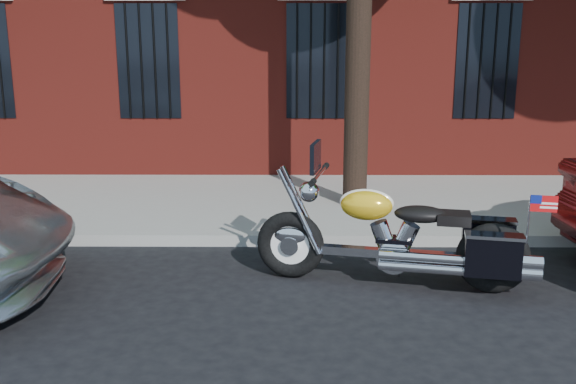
{
  "coord_description": "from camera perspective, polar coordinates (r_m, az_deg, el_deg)",
  "views": [
    {
      "loc": [
        -0.44,
        -6.51,
        2.58
      ],
      "look_at": [
        -0.49,
        0.8,
        0.84
      ],
      "focal_mm": 40.0,
      "sensor_mm": 36.0,
      "label": 1
    }
  ],
  "objects": [
    {
      "name": "ground",
      "position": [
        7.02,
        4.03,
        -8.22
      ],
      "size": [
        120.0,
        120.0,
        0.0
      ],
      "primitive_type": "plane",
      "color": "black",
      "rests_on": "ground"
    },
    {
      "name": "curb",
      "position": [
        8.3,
        3.44,
        -4.23
      ],
      "size": [
        40.0,
        0.16,
        0.15
      ],
      "primitive_type": "cube",
      "color": "gray",
      "rests_on": "ground"
    },
    {
      "name": "sidewalk",
      "position": [
        10.1,
        2.89,
        -1.0
      ],
      "size": [
        40.0,
        3.6,
        0.15
      ],
      "primitive_type": "cube",
      "color": "gray",
      "rests_on": "ground"
    },
    {
      "name": "motorcycle",
      "position": [
        6.9,
        10.23,
        -4.25
      ],
      "size": [
        2.91,
        1.25,
        1.53
      ],
      "rotation": [
        0.0,
        0.0,
        -0.21
      ],
      "color": "black",
      "rests_on": "ground"
    }
  ]
}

